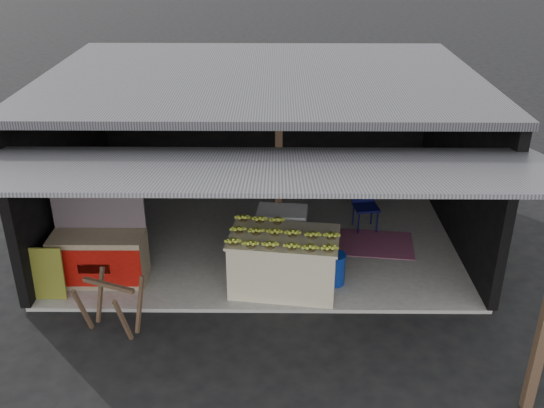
{
  "coord_description": "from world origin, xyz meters",
  "views": [
    {
      "loc": [
        0.27,
        -7.48,
        5.41
      ],
      "look_at": [
        0.19,
        1.49,
        1.1
      ],
      "focal_mm": 40.0,
      "sensor_mm": 36.0,
      "label": 1
    }
  ],
  "objects_px": {
    "white_crate": "(282,234)",
    "neighbor_stall": "(99,255)",
    "water_barrel": "(334,270)",
    "banana_table": "(284,262)",
    "plastic_chair": "(365,201)",
    "sawhorse": "(111,301)"
  },
  "relations": [
    {
      "from": "banana_table",
      "to": "plastic_chair",
      "type": "height_order",
      "value": "banana_table"
    },
    {
      "from": "neighbor_stall",
      "to": "plastic_chair",
      "type": "bearing_deg",
      "value": 22.51
    },
    {
      "from": "neighbor_stall",
      "to": "water_barrel",
      "type": "xyz_separation_m",
      "value": [
        3.74,
        -0.07,
        -0.21
      ]
    },
    {
      "from": "neighbor_stall",
      "to": "banana_table",
      "type": "bearing_deg",
      "value": -4.16
    },
    {
      "from": "water_barrel",
      "to": "plastic_chair",
      "type": "height_order",
      "value": "plastic_chair"
    },
    {
      "from": "white_crate",
      "to": "water_barrel",
      "type": "bearing_deg",
      "value": -37.52
    },
    {
      "from": "white_crate",
      "to": "neighbor_stall",
      "type": "xyz_separation_m",
      "value": [
        -2.91,
        -0.72,
        -0.0
      ]
    },
    {
      "from": "white_crate",
      "to": "sawhorse",
      "type": "bearing_deg",
      "value": -134.5
    },
    {
      "from": "banana_table",
      "to": "white_crate",
      "type": "xyz_separation_m",
      "value": [
        -0.03,
        0.92,
        -0.01
      ]
    },
    {
      "from": "banana_table",
      "to": "water_barrel",
      "type": "bearing_deg",
      "value": 16.92
    },
    {
      "from": "sawhorse",
      "to": "banana_table",
      "type": "bearing_deg",
      "value": 45.25
    },
    {
      "from": "water_barrel",
      "to": "plastic_chair",
      "type": "relative_size",
      "value": 0.54
    },
    {
      "from": "banana_table",
      "to": "white_crate",
      "type": "relative_size",
      "value": 1.97
    },
    {
      "from": "water_barrel",
      "to": "sawhorse",
      "type": "bearing_deg",
      "value": -159.65
    },
    {
      "from": "white_crate",
      "to": "sawhorse",
      "type": "distance_m",
      "value": 3.12
    },
    {
      "from": "banana_table",
      "to": "sawhorse",
      "type": "bearing_deg",
      "value": -148.63
    },
    {
      "from": "water_barrel",
      "to": "banana_table",
      "type": "bearing_deg",
      "value": -170.71
    },
    {
      "from": "water_barrel",
      "to": "plastic_chair",
      "type": "distance_m",
      "value": 2.09
    },
    {
      "from": "white_crate",
      "to": "neighbor_stall",
      "type": "relative_size",
      "value": 0.61
    },
    {
      "from": "banana_table",
      "to": "white_crate",
      "type": "height_order",
      "value": "banana_table"
    },
    {
      "from": "sawhorse",
      "to": "water_barrel",
      "type": "height_order",
      "value": "sawhorse"
    },
    {
      "from": "white_crate",
      "to": "water_barrel",
      "type": "relative_size",
      "value": 1.85
    }
  ]
}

